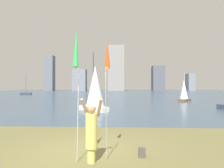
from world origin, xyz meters
The scene contains 13 objects.
ground centered at (0.00, 50.95, -0.06)m, with size 120.00×138.00×0.12m.
person centered at (0.43, -1.00, 0.88)m, with size 0.66×0.48×1.79m.
kite_flag_left centered at (0.03, -1.13, 3.05)m, with size 0.16×0.50×3.66m.
kite_flag_right centered at (0.83, -0.42, 3.04)m, with size 0.16×0.87×3.62m.
bag centered at (1.88, -0.50, 0.14)m, with size 0.21×0.17×0.29m.
sailboat_2 centered at (9.99, 21.98, 1.41)m, with size 2.20×2.26×4.03m.
sailboat_3 centered at (-22.67, 42.68, 0.38)m, with size 2.96×0.72×5.20m.
sailboat_5 centered at (-1.02, 10.62, 1.95)m, with size 2.87×2.71×5.07m.
skyline_tower_0 centered at (-34.16, 91.13, 8.61)m, with size 4.14×4.32×17.22m.
skyline_tower_1 centered at (-19.02, 89.82, 5.17)m, with size 6.47×4.58×10.34m.
skyline_tower_2 centered at (-1.35, 91.30, 10.90)m, with size 7.74×5.88×21.80m.
skyline_tower_3 centered at (19.58, 95.68, 6.15)m, with size 5.85×7.15×12.31m.
skyline_tower_4 centered at (35.05, 94.56, 4.17)m, with size 3.22×6.05×8.34m.
Camera 1 is at (1.27, -6.59, 2.12)m, focal length 32.34 mm.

